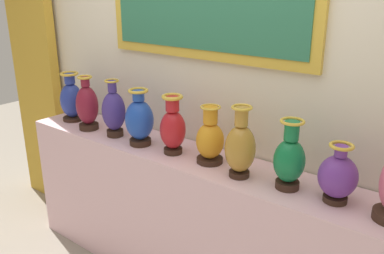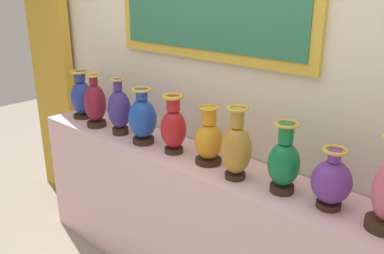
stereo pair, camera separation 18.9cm
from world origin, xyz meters
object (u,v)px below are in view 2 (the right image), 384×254
object	(u,v)px
vase_ochre	(236,149)
vase_emerald	(284,162)
vase_amber	(209,140)
vase_indigo	(119,110)
vase_sapphire	(143,118)
vase_crimson	(174,127)
vase_burgundy	(95,104)
vase_violet	(331,181)
vase_cobalt	(82,97)

from	to	relation	value
vase_ochre	vase_emerald	xyz separation A→B (m)	(0.26, 0.04, -0.01)
vase_amber	vase_indigo	bearing A→B (deg)	-176.95
vase_sapphire	vase_emerald	distance (m)	1.02
vase_indigo	vase_crimson	xyz separation A→B (m)	(0.51, 0.01, -0.01)
vase_burgundy	vase_violet	distance (m)	1.77
vase_amber	vase_ochre	distance (m)	0.24
vase_cobalt	vase_indigo	size ratio (longest dim) A/B	0.94
vase_indigo	vase_sapphire	xyz separation A→B (m)	(0.25, -0.01, -0.01)
vase_cobalt	vase_burgundy	distance (m)	0.26
vase_sapphire	vase_amber	size ratio (longest dim) A/B	1.08
vase_burgundy	vase_sapphire	world-z (taller)	vase_burgundy
vase_indigo	vase_burgundy	bearing A→B (deg)	-175.71
vase_burgundy	vase_amber	xyz separation A→B (m)	(1.02, 0.06, -0.03)
vase_emerald	vase_violet	size ratio (longest dim) A/B	1.24
vase_burgundy	vase_sapphire	size ratio (longest dim) A/B	1.05
vase_amber	vase_ochre	bearing A→B (deg)	-12.96
vase_sapphire	vase_amber	xyz separation A→B (m)	(0.52, 0.05, -0.03)
vase_sapphire	vase_crimson	bearing A→B (deg)	4.69
vase_amber	vase_ochre	world-z (taller)	vase_ochre
vase_cobalt	vase_sapphire	size ratio (longest dim) A/B	1.00
vase_sapphire	vase_violet	distance (m)	1.26
vase_burgundy	vase_indigo	world-z (taller)	vase_indigo
vase_crimson	vase_ochre	world-z (taller)	vase_ochre
vase_violet	vase_sapphire	bearing A→B (deg)	-178.08
vase_indigo	vase_emerald	world-z (taller)	vase_indigo
vase_crimson	vase_ochre	xyz separation A→B (m)	(0.49, -0.03, 0.00)
vase_crimson	vase_violet	distance (m)	1.00
vase_indigo	vase_ochre	bearing A→B (deg)	-0.75
vase_amber	vase_crimson	bearing A→B (deg)	-174.17
vase_sapphire	vase_ochre	world-z (taller)	vase_ochre
vase_indigo	vase_amber	size ratio (longest dim) A/B	1.15
vase_indigo	vase_sapphire	bearing A→B (deg)	-1.59
vase_crimson	vase_violet	world-z (taller)	vase_crimson
vase_cobalt	vase_crimson	size ratio (longest dim) A/B	1.00
vase_cobalt	vase_violet	distance (m)	2.02
vase_sapphire	vase_ochre	bearing A→B (deg)	-0.47
vase_burgundy	vase_emerald	size ratio (longest dim) A/B	1.06
vase_indigo	vase_crimson	distance (m)	0.51
vase_amber	vase_violet	world-z (taller)	vase_amber
vase_burgundy	vase_indigo	xyz separation A→B (m)	(0.26, 0.02, 0.00)
vase_indigo	vase_emerald	xyz separation A→B (m)	(1.27, 0.02, -0.02)
vase_emerald	vase_violet	xyz separation A→B (m)	(0.24, 0.01, -0.02)
vase_ochre	vase_violet	bearing A→B (deg)	5.45
vase_cobalt	vase_burgundy	xyz separation A→B (m)	(0.26, -0.06, 0.01)
vase_burgundy	vase_amber	world-z (taller)	vase_burgundy
vase_violet	vase_crimson	bearing A→B (deg)	-178.81
vase_crimson	vase_emerald	bearing A→B (deg)	0.64
vase_amber	vase_emerald	xyz separation A→B (m)	(0.50, -0.02, 0.02)
vase_indigo	vase_emerald	size ratio (longest dim) A/B	1.07
vase_emerald	vase_burgundy	bearing A→B (deg)	-178.42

